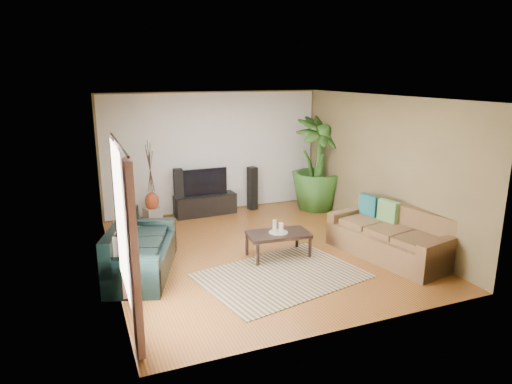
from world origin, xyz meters
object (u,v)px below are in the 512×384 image
television (205,182)px  speaker_right (252,188)px  sofa_right (390,233)px  side_table (130,237)px  speaker_left (179,194)px  tv_stand (205,205)px  vase (152,201)px  pedestal (153,215)px  sofa_left (142,247)px  potted_plant (317,164)px  coffee_table (278,244)px

television → speaker_right: bearing=0.0°
sofa_right → side_table: (-4.12, 1.90, -0.16)m
television → speaker_left: size_ratio=0.92×
tv_stand → vase: bearing=-177.4°
pedestal → sofa_left: bearing=-102.8°
sofa_left → speaker_left: (1.17, 2.62, 0.12)m
potted_plant → pedestal: size_ratio=6.76×
speaker_left → side_table: bearing=-122.2°
coffee_table → television: television is taller
television → speaker_left: 0.63m
sofa_right → potted_plant: bearing=163.0°
speaker_right → side_table: size_ratio=1.91×
potted_plant → speaker_right: bearing=160.8°
tv_stand → pedestal: size_ratio=4.36×
sofa_right → vase: (-3.48, 3.40, 0.03)m
vase → side_table: 1.64m
sofa_left → tv_stand: sofa_left is taller
potted_plant → vase: size_ratio=5.28×
sofa_left → side_table: size_ratio=3.63×
television → side_table: 2.49m
speaker_right → vase: 2.33m
sofa_right → television: size_ratio=2.12×
sofa_left → speaker_right: size_ratio=1.90×
tv_stand → potted_plant: bearing=-14.0°
speaker_left → potted_plant: bearing=-3.6°
television → pedestal: 1.34m
sofa_left → coffee_table: size_ratio=1.81×
sofa_left → speaker_left: size_ratio=1.75×
sofa_right → coffee_table: 1.93m
coffee_table → television: (-0.51, 2.81, 0.54)m
pedestal → side_table: 1.63m
pedestal → television: bearing=5.6°
sofa_left → vase: 2.57m
television → potted_plant: (2.55, -0.49, 0.31)m
tv_stand → side_table: bearing=-141.6°
sofa_left → television: bearing=-14.7°
speaker_right → vase: (-2.33, -0.12, -0.04)m
coffee_table → vase: size_ratio=2.61×
vase → tv_stand: bearing=5.6°
coffee_table → potted_plant: size_ratio=0.49×
tv_stand → speaker_left: speaker_left is taller
tv_stand → pedestal: 1.20m
coffee_table → speaker_left: size_ratio=0.97×
coffee_table → side_table: bearing=159.0°
sofa_right → pedestal: (-3.48, 3.40, -0.27)m
side_table → speaker_left: bearing=52.5°
coffee_table → pedestal: bearing=128.3°
speaker_left → potted_plant: potted_plant is taller
sofa_left → vase: size_ratio=4.72×
tv_stand → vase: size_ratio=3.40×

